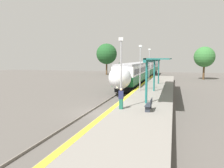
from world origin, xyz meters
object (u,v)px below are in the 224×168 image
(person_waiting, at_px, (121,98))
(lamppost_mid, at_px, (140,65))
(train, at_px, (143,70))
(lamppost_far, at_px, (149,63))
(platform_bench, at_px, (149,105))
(lamppost_near, at_px, (121,68))
(railway_signal, at_px, (120,73))

(person_waiting, relative_size, lamppost_mid, 0.30)
(train, distance_m, lamppost_far, 11.94)
(platform_bench, relative_size, lamppost_far, 0.26)
(platform_bench, bearing_deg, lamppost_near, 176.36)
(train, distance_m, lamppost_mid, 21.58)
(person_waiting, xyz_separation_m, lamppost_mid, (-0.06, 10.03, 2.28))
(person_waiting, bearing_deg, train, 94.63)
(railway_signal, height_order, lamppost_far, lamppost_far)
(person_waiting, xyz_separation_m, lamppost_near, (-0.06, 0.21, 2.28))
(train, distance_m, person_waiting, 31.51)
(lamppost_mid, bearing_deg, person_waiting, -89.64)
(train, relative_size, railway_signal, 11.35)
(train, distance_m, railway_signal, 13.78)
(railway_signal, distance_m, lamppost_far, 5.13)
(train, height_order, lamppost_far, lamppost_far)
(railway_signal, relative_size, lamppost_mid, 0.75)
(platform_bench, bearing_deg, railway_signal, 110.68)
(train, xyz_separation_m, platform_bench, (4.71, -31.33, -0.95))
(person_waiting, bearing_deg, lamppost_far, 90.18)
(train, bearing_deg, person_waiting, -85.37)
(railway_signal, xyz_separation_m, lamppost_far, (4.44, 2.08, 1.49))
(person_waiting, distance_m, lamppost_far, 19.98)
(train, relative_size, lamppost_mid, 8.46)
(platform_bench, xyz_separation_m, railway_signal, (-6.68, 17.70, 1.16))
(lamppost_mid, bearing_deg, railway_signal, 119.88)
(person_waiting, height_order, lamppost_near, lamppost_near)
(lamppost_near, distance_m, lamppost_far, 19.64)
(platform_bench, relative_size, lamppost_mid, 0.26)
(lamppost_near, xyz_separation_m, lamppost_mid, (0.00, 9.82, 0.00))
(person_waiting, bearing_deg, railway_signal, 104.23)
(person_waiting, relative_size, lamppost_near, 0.30)
(platform_bench, distance_m, person_waiting, 2.21)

